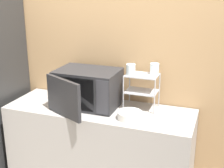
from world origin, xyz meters
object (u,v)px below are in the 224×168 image
(glass_front_left, at_px, (131,70))
(dish_rack, at_px, (142,84))
(bowl, at_px, (130,115))
(glass_back_right, at_px, (155,69))
(microwave, at_px, (87,88))

(glass_front_left, bearing_deg, dish_rack, 29.59)
(bowl, bearing_deg, glass_back_right, 68.24)
(dish_rack, xyz_separation_m, bowl, (-0.03, -0.27, -0.20))
(dish_rack, distance_m, bowl, 0.33)
(dish_rack, xyz_separation_m, glass_front_left, (-0.09, -0.05, 0.14))
(dish_rack, bearing_deg, microwave, -166.13)
(bowl, bearing_deg, glass_front_left, 106.36)
(microwave, distance_m, dish_rack, 0.50)
(glass_front_left, bearing_deg, bowl, -73.64)
(microwave, distance_m, bowl, 0.50)
(dish_rack, relative_size, glass_back_right, 3.22)
(glass_back_right, distance_m, bowl, 0.47)
(microwave, relative_size, dish_rack, 1.92)
(dish_rack, height_order, bowl, dish_rack)
(glass_back_right, bearing_deg, bowl, -111.76)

